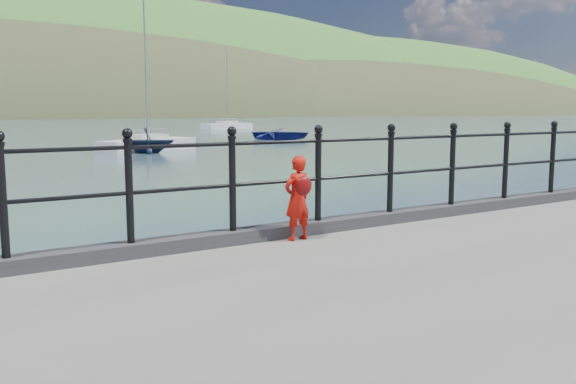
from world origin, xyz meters
TOP-DOWN VIEW (x-y plane):
  - ground at (0.00, 0.00)m, footprint 600.00×600.00m
  - kerb at (0.00, -0.15)m, footprint 60.00×0.30m
  - railing at (0.00, -0.15)m, footprint 18.11×0.11m
  - far_shore at (38.34, 239.41)m, footprint 830.00×200.00m
  - child at (0.12, -0.41)m, footprint 0.40×0.33m
  - launch_blue at (23.32, 36.94)m, footprint 5.70×5.87m
  - launch_navy at (8.47, 27.64)m, footprint 3.60×3.43m
  - sailboat_far at (32.04, 63.88)m, footprint 7.69×4.16m
  - sailboat_near at (9.19, 29.82)m, footprint 6.98×4.76m

SIDE VIEW (x-z plane):
  - far_shore at x=38.34m, z-range -100.57..55.43m
  - ground at x=0.00m, z-range 0.00..0.00m
  - sailboat_near at x=9.19m, z-range -4.33..5.01m
  - sailboat_far at x=32.04m, z-range -4.88..5.57m
  - launch_blue at x=23.32m, z-range 0.00..0.99m
  - launch_navy at x=8.47m, z-range 0.00..1.48m
  - kerb at x=0.00m, z-range 1.00..1.15m
  - child at x=0.12m, z-range 1.01..2.01m
  - railing at x=0.00m, z-range 1.23..2.42m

